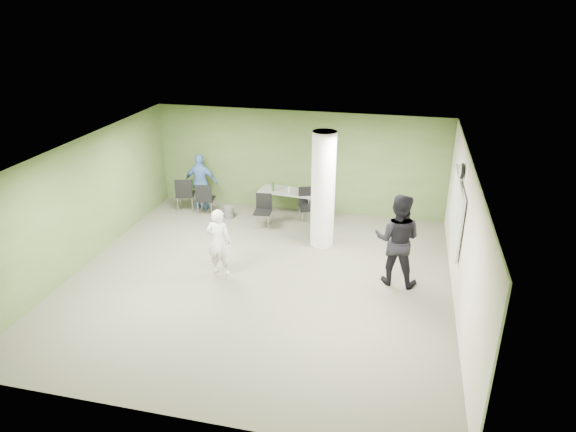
% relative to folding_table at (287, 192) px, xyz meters
% --- Properties ---
extents(floor, '(8.00, 8.00, 0.00)m').
position_rel_folding_table_xyz_m(floor, '(0.22, -3.52, -0.67)').
color(floor, '#4E4D3D').
rests_on(floor, ground).
extents(ceiling, '(8.00, 8.00, 0.00)m').
position_rel_folding_table_xyz_m(ceiling, '(0.22, -3.52, 2.13)').
color(ceiling, white).
rests_on(ceiling, wall_back).
extents(wall_back, '(8.00, 2.80, 0.02)m').
position_rel_folding_table_xyz_m(wall_back, '(0.22, 0.48, 0.73)').
color(wall_back, '#41592A').
rests_on(wall_back, floor).
extents(wall_left, '(0.02, 8.00, 2.80)m').
position_rel_folding_table_xyz_m(wall_left, '(-3.78, -3.52, 0.73)').
color(wall_left, '#41592A').
rests_on(wall_left, floor).
extents(wall_right_cream, '(0.02, 8.00, 2.80)m').
position_rel_folding_table_xyz_m(wall_right_cream, '(4.22, -3.52, 0.73)').
color(wall_right_cream, '#C2B5A0').
rests_on(wall_right_cream, floor).
extents(column, '(0.56, 0.56, 2.80)m').
position_rel_folding_table_xyz_m(column, '(1.22, -1.52, 0.73)').
color(column, silver).
rests_on(column, floor).
extents(whiteboard, '(0.05, 2.30, 1.30)m').
position_rel_folding_table_xyz_m(whiteboard, '(4.14, -2.32, 0.83)').
color(whiteboard, silver).
rests_on(whiteboard, wall_right_cream).
extents(wall_clock, '(0.06, 0.32, 0.32)m').
position_rel_folding_table_xyz_m(wall_clock, '(4.14, -2.32, 1.68)').
color(wall_clock, black).
rests_on(wall_clock, wall_right_cream).
extents(folding_table, '(1.58, 0.81, 0.97)m').
position_rel_folding_table_xyz_m(folding_table, '(0.00, 0.00, 0.00)').
color(folding_table, gray).
rests_on(folding_table, floor).
extents(wastebasket, '(0.27, 0.27, 0.32)m').
position_rel_folding_table_xyz_m(wastebasket, '(-1.51, -0.51, -0.51)').
color(wastebasket, '#4C4C4C').
rests_on(wastebasket, floor).
extents(chair_back_left, '(0.59, 0.59, 0.98)m').
position_rel_folding_table_xyz_m(chair_back_left, '(-2.82, -0.38, -0.10)').
color(chair_back_left, black).
rests_on(chair_back_left, floor).
extents(chair_back_right, '(0.51, 0.51, 0.92)m').
position_rel_folding_table_xyz_m(chair_back_right, '(-2.19, -0.49, -0.14)').
color(chair_back_right, black).
rests_on(chair_back_right, floor).
extents(chair_table_left, '(0.47, 0.47, 0.87)m').
position_rel_folding_table_xyz_m(chair_table_left, '(-0.45, -0.82, -0.17)').
color(chair_table_left, black).
rests_on(chair_table_left, floor).
extents(chair_table_right, '(0.63, 0.63, 0.97)m').
position_rel_folding_table_xyz_m(chair_table_right, '(0.65, -0.36, -0.11)').
color(chair_table_right, black).
rests_on(chair_table_right, floor).
extents(woman_white, '(0.56, 0.37, 1.51)m').
position_rel_folding_table_xyz_m(woman_white, '(-0.68, -3.44, 0.09)').
color(woman_white, silver).
rests_on(woman_white, floor).
extents(man_black, '(1.05, 0.87, 1.98)m').
position_rel_folding_table_xyz_m(man_black, '(3.01, -2.95, 0.32)').
color(man_black, black).
rests_on(man_black, floor).
extents(man_blue, '(0.97, 0.48, 1.61)m').
position_rel_folding_table_xyz_m(man_blue, '(-2.43, -0.12, 0.13)').
color(man_blue, '#4670AD').
rests_on(man_blue, floor).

